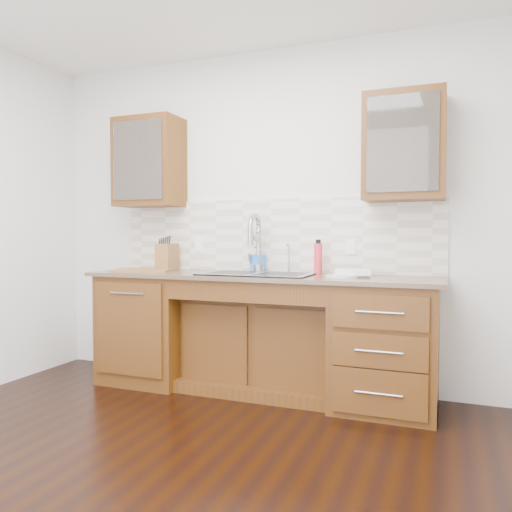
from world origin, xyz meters
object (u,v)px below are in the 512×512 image
at_px(knife_block, 167,257).
at_px(cutting_board, 143,270).
at_px(plate, 342,276).
at_px(water_bottle, 318,259).
at_px(soap_bottle, 258,259).

bearing_deg(knife_block, cutting_board, -118.81).
bearing_deg(plate, water_bottle, 141.50).
distance_m(plate, knife_block, 1.54).
relative_size(soap_bottle, plate, 0.84).
bearing_deg(water_bottle, soap_bottle, 171.56).
distance_m(soap_bottle, water_bottle, 0.53).
height_order(soap_bottle, knife_block, knife_block).
height_order(water_bottle, plate, water_bottle).
height_order(water_bottle, knife_block, water_bottle).
height_order(soap_bottle, plate, soap_bottle).
bearing_deg(soap_bottle, cutting_board, -136.66).
height_order(plate, cutting_board, cutting_board).
relative_size(knife_block, cutting_board, 0.50).
xyz_separation_m(soap_bottle, cutting_board, (-0.89, -0.31, -0.09)).
bearing_deg(soap_bottle, water_bottle, 15.97).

